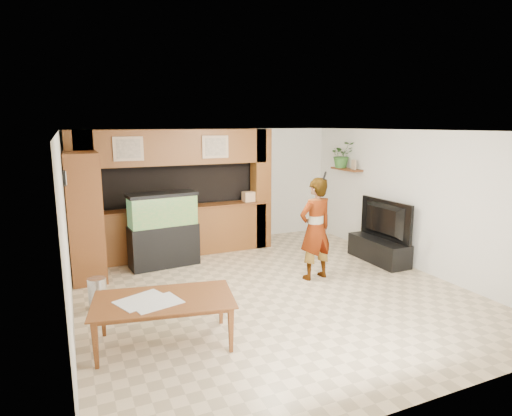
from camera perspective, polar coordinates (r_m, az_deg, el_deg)
name	(u,v)px	position (r m, az deg, el deg)	size (l,w,h in m)	color
floor	(270,290)	(7.22, 1.86, -10.86)	(6.50, 6.50, 0.00)	#CBB28D
ceiling	(271,131)	(6.69, 2.01, 10.26)	(6.50, 6.50, 0.00)	white
wall_back	(208,187)	(9.82, -6.37, 2.85)	(6.00, 6.00, 0.00)	silver
wall_left	(66,232)	(6.18, -24.01, -2.95)	(6.50, 6.50, 0.00)	silver
wall_right	(414,200)	(8.56, 20.32, 1.01)	(6.50, 6.50, 0.00)	silver
partition	(173,193)	(8.99, -10.95, 2.04)	(4.20, 0.99, 2.60)	brown
wall_clock	(65,178)	(7.07, -24.16, 3.65)	(0.05, 0.25, 0.25)	black
wall_shelf	(346,169)	(9.89, 11.97, 5.08)	(0.25, 0.90, 0.04)	brown
pantry_cabinet	(85,217)	(7.98, -21.83, -1.12)	(0.56, 0.91, 2.24)	brown
trash_can	(98,294)	(6.83, -20.36, -10.69)	(0.26, 0.26, 0.49)	#B2B2B7
aquarium	(163,231)	(8.37, -12.24, -2.96)	(1.29, 0.48, 1.43)	black
tv_stand	(379,250)	(8.92, 16.03, -5.42)	(0.50, 1.36, 0.45)	black
television	(380,220)	(8.77, 16.24, -1.55)	(1.35, 0.18, 0.78)	black
photo_frame	(354,165)	(9.67, 12.89, 5.65)	(0.03, 0.16, 0.21)	tan
potted_plant	(342,155)	(9.98, 11.38, 6.97)	(0.53, 0.46, 0.59)	#2E5C24
person	(316,229)	(7.54, 7.94, -2.77)	(0.66, 0.43, 1.81)	tan
microphone	(325,176)	(7.27, 9.14, 4.26)	(0.04, 0.04, 0.16)	black
dining_table	(165,323)	(5.56, -12.08, -14.71)	(1.70, 0.95, 0.60)	brown
newspaper_a	(156,303)	(5.37, -13.16, -12.20)	(0.56, 0.41, 0.01)	silver
newspaper_b	(142,300)	(5.48, -14.92, -11.79)	(0.59, 0.43, 0.01)	silver
counter_box	(250,196)	(9.34, -0.79, 1.54)	(0.32, 0.21, 0.21)	tan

